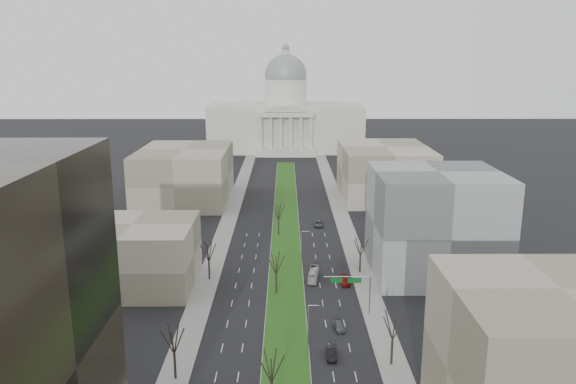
{
  "coord_description": "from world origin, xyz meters",
  "views": [
    {
      "loc": [
        0.03,
        -30.12,
        48.98
      ],
      "look_at": [
        0.6,
        114.83,
        13.76
      ],
      "focal_mm": 35.0,
      "sensor_mm": 36.0,
      "label": 1
    }
  ],
  "objects_px": {
    "car_grey_near": "(339,326)",
    "car_black": "(331,353)",
    "car_grey_far": "(319,224)",
    "car_red": "(345,281)",
    "box_van": "(314,274)"
  },
  "relations": [
    {
      "from": "car_black",
      "to": "car_red",
      "type": "xyz_separation_m",
      "value": [
        5.39,
        31.04,
        -0.02
      ]
    },
    {
      "from": "car_red",
      "to": "box_van",
      "type": "relative_size",
      "value": 0.63
    },
    {
      "from": "car_red",
      "to": "car_grey_far",
      "type": "xyz_separation_m",
      "value": [
        -3.2,
        43.31,
        -0.01
      ]
    },
    {
      "from": "car_grey_near",
      "to": "car_black",
      "type": "relative_size",
      "value": 0.9
    },
    {
      "from": "car_grey_near",
      "to": "car_grey_far",
      "type": "distance_m",
      "value": 64.64
    },
    {
      "from": "car_red",
      "to": "car_grey_far",
      "type": "distance_m",
      "value": 43.43
    },
    {
      "from": "box_van",
      "to": "car_grey_near",
      "type": "bearing_deg",
      "value": -73.75
    },
    {
      "from": "car_red",
      "to": "car_grey_near",
      "type": "bearing_deg",
      "value": -102.55
    },
    {
      "from": "car_grey_near",
      "to": "car_red",
      "type": "relative_size",
      "value": 0.81
    },
    {
      "from": "car_red",
      "to": "box_van",
      "type": "distance_m",
      "value": 7.25
    },
    {
      "from": "car_black",
      "to": "car_grey_far",
      "type": "height_order",
      "value": "car_black"
    },
    {
      "from": "car_grey_near",
      "to": "car_red",
      "type": "bearing_deg",
      "value": 73.49
    },
    {
      "from": "car_grey_near",
      "to": "car_black",
      "type": "distance_m",
      "value": 9.95
    },
    {
      "from": "car_red",
      "to": "box_van",
      "type": "height_order",
      "value": "box_van"
    },
    {
      "from": "car_black",
      "to": "car_red",
      "type": "distance_m",
      "value": 31.51
    }
  ]
}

